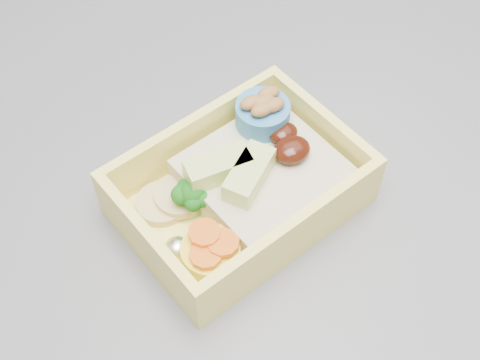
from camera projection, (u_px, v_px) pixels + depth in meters
bento_box at (244, 184)px, 0.46m from camera, size 0.18×0.14×0.06m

